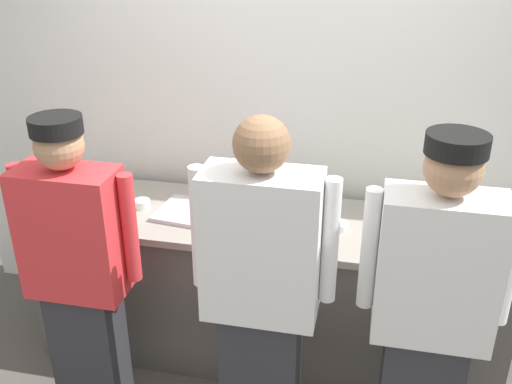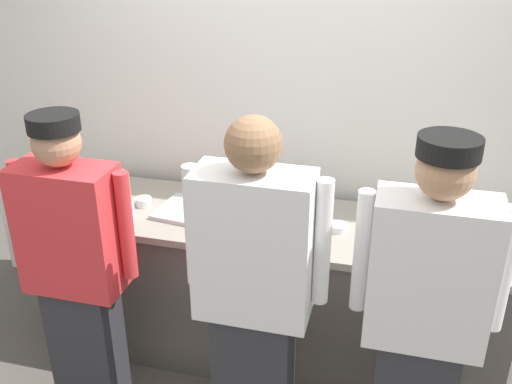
{
  "view_description": "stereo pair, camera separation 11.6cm",
  "coord_description": "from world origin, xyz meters",
  "px_view_note": "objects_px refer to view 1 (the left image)",
  "views": [
    {
      "loc": [
        0.53,
        -2.38,
        2.39
      ],
      "look_at": [
        -0.06,
        0.39,
        1.04
      ],
      "focal_mm": 41.03,
      "sensor_mm": 36.0,
      "label": 1
    },
    {
      "loc": [
        0.65,
        -2.35,
        2.39
      ],
      "look_at": [
        -0.06,
        0.39,
        1.04
      ],
      "focal_mm": 41.03,
      "sensor_mm": 36.0,
      "label": 2
    }
  ],
  "objects_px": {
    "ramekin_orange_sauce": "(290,234)",
    "squeeze_bottle_primary": "(390,212)",
    "plate_stack_rear": "(438,224)",
    "chef_far_right": "(430,314)",
    "chef_near_left": "(79,273)",
    "plate_stack_front": "(81,197)",
    "chef_center": "(261,296)",
    "squeeze_bottle_secondary": "(122,186)",
    "ramekin_red_sauce": "(431,251)",
    "ramekin_yellow_sauce": "(339,225)",
    "sheet_tray": "(199,213)",
    "mixing_bowl_steel": "(274,206)",
    "ramekin_green_sauce": "(142,203)",
    "deli_cup": "(126,214)"
  },
  "relations": [
    {
      "from": "squeeze_bottle_secondary",
      "to": "ramekin_orange_sauce",
      "type": "relative_size",
      "value": 2.32
    },
    {
      "from": "chef_near_left",
      "to": "ramekin_green_sauce",
      "type": "xyz_separation_m",
      "value": [
        0.05,
        0.66,
        0.05
      ]
    },
    {
      "from": "chef_center",
      "to": "squeeze_bottle_primary",
      "type": "xyz_separation_m",
      "value": [
        0.53,
        0.77,
        0.07
      ]
    },
    {
      "from": "chef_center",
      "to": "squeeze_bottle_secondary",
      "type": "height_order",
      "value": "chef_center"
    },
    {
      "from": "plate_stack_front",
      "to": "sheet_tray",
      "type": "height_order",
      "value": "plate_stack_front"
    },
    {
      "from": "ramekin_orange_sauce",
      "to": "squeeze_bottle_primary",
      "type": "bearing_deg",
      "value": 25.05
    },
    {
      "from": "squeeze_bottle_primary",
      "to": "ramekin_orange_sauce",
      "type": "distance_m",
      "value": 0.55
    },
    {
      "from": "chef_center",
      "to": "chef_near_left",
      "type": "bearing_deg",
      "value": 176.91
    },
    {
      "from": "chef_near_left",
      "to": "plate_stack_front",
      "type": "bearing_deg",
      "value": 115.84
    },
    {
      "from": "chef_center",
      "to": "ramekin_green_sauce",
      "type": "height_order",
      "value": "chef_center"
    },
    {
      "from": "ramekin_orange_sauce",
      "to": "squeeze_bottle_secondary",
      "type": "bearing_deg",
      "value": 167.48
    },
    {
      "from": "plate_stack_rear",
      "to": "ramekin_orange_sauce",
      "type": "relative_size",
      "value": 3.03
    },
    {
      "from": "plate_stack_rear",
      "to": "squeeze_bottle_primary",
      "type": "height_order",
      "value": "squeeze_bottle_primary"
    },
    {
      "from": "plate_stack_front",
      "to": "sheet_tray",
      "type": "relative_size",
      "value": 0.5
    },
    {
      "from": "chef_far_right",
      "to": "mixing_bowl_steel",
      "type": "distance_m",
      "value": 1.06
    },
    {
      "from": "plate_stack_rear",
      "to": "ramekin_orange_sauce",
      "type": "bearing_deg",
      "value": -163.24
    },
    {
      "from": "chef_near_left",
      "to": "deli_cup",
      "type": "relative_size",
      "value": 18.24
    },
    {
      "from": "ramekin_red_sauce",
      "to": "plate_stack_rear",
      "type": "bearing_deg",
      "value": 80.0
    },
    {
      "from": "plate_stack_rear",
      "to": "ramekin_green_sauce",
      "type": "bearing_deg",
      "value": -177.75
    },
    {
      "from": "plate_stack_rear",
      "to": "squeeze_bottle_primary",
      "type": "bearing_deg",
      "value": 178.35
    },
    {
      "from": "plate_stack_rear",
      "to": "ramekin_green_sauce",
      "type": "distance_m",
      "value": 1.61
    },
    {
      "from": "chef_near_left",
      "to": "plate_stack_front",
      "type": "relative_size",
      "value": 7.3
    },
    {
      "from": "ramekin_orange_sauce",
      "to": "deli_cup",
      "type": "relative_size",
      "value": 0.9
    },
    {
      "from": "plate_stack_front",
      "to": "ramekin_red_sauce",
      "type": "bearing_deg",
      "value": -4.66
    },
    {
      "from": "ramekin_orange_sauce",
      "to": "mixing_bowl_steel",
      "type": "bearing_deg",
      "value": 121.09
    },
    {
      "from": "chef_far_right",
      "to": "plate_stack_front",
      "type": "xyz_separation_m",
      "value": [
        -1.89,
        0.64,
        0.04
      ]
    },
    {
      "from": "plate_stack_front",
      "to": "ramekin_orange_sauce",
      "type": "xyz_separation_m",
      "value": [
        1.22,
        -0.13,
        -0.02
      ]
    },
    {
      "from": "plate_stack_rear",
      "to": "squeeze_bottle_primary",
      "type": "relative_size",
      "value": 1.37
    },
    {
      "from": "plate_stack_front",
      "to": "deli_cup",
      "type": "distance_m",
      "value": 0.36
    },
    {
      "from": "ramekin_red_sauce",
      "to": "ramekin_yellow_sauce",
      "type": "height_order",
      "value": "ramekin_red_sauce"
    },
    {
      "from": "deli_cup",
      "to": "chef_near_left",
      "type": "bearing_deg",
      "value": -93.01
    },
    {
      "from": "squeeze_bottle_secondary",
      "to": "deli_cup",
      "type": "relative_size",
      "value": 2.09
    },
    {
      "from": "chef_near_left",
      "to": "plate_stack_rear",
      "type": "bearing_deg",
      "value": 23.43
    },
    {
      "from": "ramekin_green_sauce",
      "to": "ramekin_yellow_sauce",
      "type": "distance_m",
      "value": 1.1
    },
    {
      "from": "sheet_tray",
      "to": "ramekin_yellow_sauce",
      "type": "height_order",
      "value": "ramekin_yellow_sauce"
    },
    {
      "from": "chef_far_right",
      "to": "ramekin_yellow_sauce",
      "type": "distance_m",
      "value": 0.79
    },
    {
      "from": "chef_far_right",
      "to": "chef_center",
      "type": "bearing_deg",
      "value": -177.33
    },
    {
      "from": "plate_stack_front",
      "to": "mixing_bowl_steel",
      "type": "xyz_separation_m",
      "value": [
        1.1,
        0.07,
        0.03
      ]
    },
    {
      "from": "sheet_tray",
      "to": "ramekin_orange_sauce",
      "type": "xyz_separation_m",
      "value": [
        0.53,
        -0.14,
        0.01
      ]
    },
    {
      "from": "mixing_bowl_steel",
      "to": "ramekin_red_sauce",
      "type": "relative_size",
      "value": 3.19
    },
    {
      "from": "sheet_tray",
      "to": "squeeze_bottle_secondary",
      "type": "xyz_separation_m",
      "value": [
        -0.48,
        0.08,
        0.08
      ]
    },
    {
      "from": "deli_cup",
      "to": "chef_far_right",
      "type": "bearing_deg",
      "value": -18.01
    },
    {
      "from": "chef_center",
      "to": "ramekin_red_sauce",
      "type": "height_order",
      "value": "chef_center"
    },
    {
      "from": "chef_far_right",
      "to": "plate_stack_rear",
      "type": "relative_size",
      "value": 6.88
    },
    {
      "from": "plate_stack_front",
      "to": "ramekin_yellow_sauce",
      "type": "xyz_separation_m",
      "value": [
        1.46,
        0.01,
        -0.02
      ]
    },
    {
      "from": "squeeze_bottle_primary",
      "to": "ramekin_yellow_sauce",
      "type": "relative_size",
      "value": 1.87
    },
    {
      "from": "plate_stack_front",
      "to": "ramekin_yellow_sauce",
      "type": "distance_m",
      "value": 1.46
    },
    {
      "from": "chef_far_right",
      "to": "ramekin_orange_sauce",
      "type": "distance_m",
      "value": 0.84
    },
    {
      "from": "ramekin_yellow_sauce",
      "to": "deli_cup",
      "type": "distance_m",
      "value": 1.14
    },
    {
      "from": "plate_stack_rear",
      "to": "plate_stack_front",
      "type": "bearing_deg",
      "value": -177.32
    }
  ]
}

